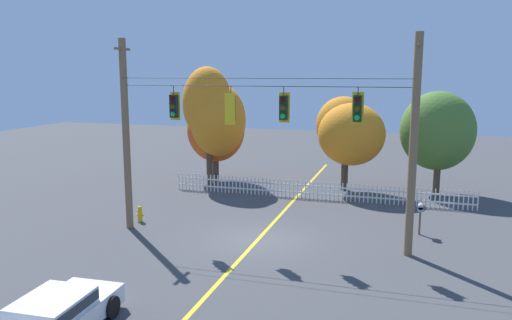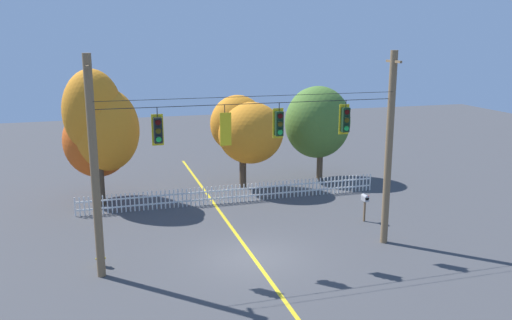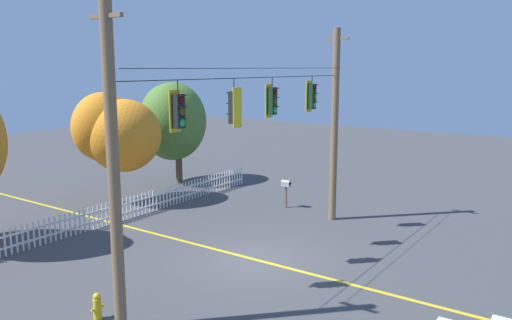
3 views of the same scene
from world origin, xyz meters
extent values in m
plane|color=#424244|center=(0.00, 0.00, 0.00)|extent=(80.00, 80.00, 0.00)
cube|color=gold|center=(0.00, 0.00, 0.00)|extent=(0.16, 36.00, 0.01)
cylinder|color=brown|center=(-5.94, 0.00, 4.12)|extent=(0.31, 0.31, 8.24)
cylinder|color=brown|center=(5.94, 0.00, 4.12)|extent=(0.31, 0.31, 8.24)
cube|color=brown|center=(-5.94, 0.00, 7.79)|extent=(0.10, 1.10, 0.10)
cube|color=brown|center=(5.94, 0.00, 7.79)|extent=(0.10, 1.10, 0.10)
cylinder|color=black|center=(0.00, 0.00, 6.29)|extent=(11.69, 0.02, 0.02)
cylinder|color=black|center=(0.00, -0.25, 6.60)|extent=(11.69, 0.02, 0.02)
cylinder|color=black|center=(-3.63, 0.00, 6.10)|extent=(0.03, 0.03, 0.38)
cube|color=yellow|center=(-3.63, 0.13, 5.44)|extent=(0.43, 0.02, 1.16)
cube|color=black|center=(-3.63, 0.00, 5.44)|extent=(0.30, 0.24, 0.94)
cylinder|color=#410706|center=(-3.63, -0.14, 5.75)|extent=(0.20, 0.03, 0.20)
cube|color=black|center=(-3.63, -0.18, 5.87)|extent=(0.22, 0.12, 0.06)
cylinder|color=#463B09|center=(-3.63, -0.14, 5.44)|extent=(0.20, 0.03, 0.20)
cube|color=black|center=(-3.63, -0.18, 5.55)|extent=(0.22, 0.12, 0.06)
cylinder|color=green|center=(-3.63, -0.14, 5.12)|extent=(0.20, 0.03, 0.20)
cube|color=black|center=(-3.63, -0.18, 5.24)|extent=(0.22, 0.12, 0.06)
cylinder|color=black|center=(-1.11, 0.00, 6.09)|extent=(0.03, 0.03, 0.40)
cube|color=yellow|center=(-1.11, -0.13, 5.38)|extent=(0.43, 0.02, 1.25)
cube|color=black|center=(-1.11, 0.00, 5.38)|extent=(0.30, 0.24, 1.01)
cylinder|color=#410706|center=(-1.11, 0.14, 5.72)|extent=(0.20, 0.03, 0.20)
cube|color=black|center=(-1.11, 0.18, 5.83)|extent=(0.22, 0.12, 0.06)
cylinder|color=#463B09|center=(-1.11, 0.14, 5.38)|extent=(0.20, 0.03, 0.20)
cube|color=black|center=(-1.11, 0.18, 5.50)|extent=(0.22, 0.12, 0.06)
cylinder|color=green|center=(-1.11, 0.14, 5.04)|extent=(0.20, 0.03, 0.20)
cube|color=black|center=(-1.11, 0.18, 5.16)|extent=(0.22, 0.12, 0.06)
cylinder|color=black|center=(1.05, 0.00, 6.12)|extent=(0.03, 0.03, 0.34)
cube|color=yellow|center=(1.05, 0.13, 5.47)|extent=(0.43, 0.02, 1.18)
cube|color=black|center=(1.05, 0.00, 5.47)|extent=(0.30, 0.24, 0.95)
cylinder|color=#410706|center=(1.05, -0.14, 5.79)|extent=(0.20, 0.03, 0.20)
cube|color=black|center=(1.05, -0.18, 5.90)|extent=(0.22, 0.12, 0.06)
cylinder|color=#463B09|center=(1.05, -0.14, 5.47)|extent=(0.20, 0.03, 0.20)
cube|color=black|center=(1.05, -0.18, 5.59)|extent=(0.22, 0.12, 0.06)
cylinder|color=green|center=(1.05, -0.14, 5.16)|extent=(0.20, 0.03, 0.20)
cube|color=black|center=(1.05, -0.18, 5.27)|extent=(0.22, 0.12, 0.06)
cylinder|color=black|center=(3.88, 0.00, 6.14)|extent=(0.03, 0.03, 0.30)
cube|color=yellow|center=(3.88, 0.13, 5.50)|extent=(0.43, 0.02, 1.23)
cube|color=black|center=(3.88, 0.00, 5.50)|extent=(0.30, 0.24, 0.99)
cylinder|color=#410706|center=(3.88, -0.14, 5.83)|extent=(0.20, 0.03, 0.20)
cube|color=black|center=(3.88, -0.18, 5.94)|extent=(0.22, 0.12, 0.06)
cylinder|color=#463B09|center=(3.88, -0.14, 5.50)|extent=(0.20, 0.03, 0.20)
cube|color=black|center=(3.88, -0.18, 5.61)|extent=(0.22, 0.12, 0.06)
cylinder|color=green|center=(3.88, -0.14, 5.17)|extent=(0.20, 0.03, 0.20)
cube|color=black|center=(3.88, -0.18, 5.28)|extent=(0.22, 0.12, 0.06)
cube|color=white|center=(-4.83, 7.43, 0.49)|extent=(0.06, 0.04, 0.99)
cube|color=white|center=(-4.61, 7.43, 0.49)|extent=(0.06, 0.04, 0.99)
cube|color=white|center=(-4.39, 7.43, 0.49)|extent=(0.06, 0.04, 0.99)
cube|color=white|center=(-4.16, 7.43, 0.49)|extent=(0.06, 0.04, 0.99)
cube|color=white|center=(-3.94, 7.43, 0.49)|extent=(0.06, 0.04, 0.99)
cube|color=white|center=(-3.72, 7.43, 0.49)|extent=(0.06, 0.04, 0.99)
cube|color=white|center=(-3.49, 7.43, 0.49)|extent=(0.06, 0.04, 0.99)
cube|color=white|center=(-3.27, 7.43, 0.49)|extent=(0.06, 0.04, 0.99)
cube|color=white|center=(-3.05, 7.43, 0.49)|extent=(0.06, 0.04, 0.99)
cube|color=white|center=(-2.82, 7.43, 0.49)|extent=(0.06, 0.04, 0.99)
cube|color=white|center=(-2.60, 7.43, 0.49)|extent=(0.06, 0.04, 0.99)
cube|color=white|center=(-2.38, 7.43, 0.49)|extent=(0.06, 0.04, 0.99)
cube|color=white|center=(-2.15, 7.43, 0.49)|extent=(0.06, 0.04, 0.99)
cube|color=white|center=(-1.93, 7.43, 0.49)|extent=(0.06, 0.04, 0.99)
cube|color=white|center=(-1.71, 7.43, 0.49)|extent=(0.06, 0.04, 0.99)
cube|color=white|center=(-1.48, 7.43, 0.49)|extent=(0.06, 0.04, 0.99)
cube|color=white|center=(-1.26, 7.43, 0.49)|extent=(0.06, 0.04, 0.99)
cube|color=white|center=(-1.03, 7.43, 0.49)|extent=(0.06, 0.04, 0.99)
cube|color=white|center=(-0.81, 7.43, 0.49)|extent=(0.06, 0.04, 0.99)
cube|color=white|center=(-0.59, 7.43, 0.49)|extent=(0.06, 0.04, 0.99)
cube|color=white|center=(-0.36, 7.43, 0.49)|extent=(0.06, 0.04, 0.99)
cube|color=white|center=(-0.14, 7.43, 0.49)|extent=(0.06, 0.04, 0.99)
cube|color=white|center=(0.08, 7.43, 0.49)|extent=(0.06, 0.04, 0.99)
cube|color=white|center=(0.31, 7.43, 0.49)|extent=(0.06, 0.04, 0.99)
cube|color=white|center=(0.53, 7.43, 0.49)|extent=(0.06, 0.04, 0.99)
cube|color=white|center=(0.75, 7.43, 0.49)|extent=(0.06, 0.04, 0.99)
cube|color=white|center=(0.98, 7.43, 0.49)|extent=(0.06, 0.04, 0.99)
cube|color=white|center=(1.20, 7.43, 0.49)|extent=(0.06, 0.04, 0.99)
cube|color=white|center=(1.42, 7.43, 0.49)|extent=(0.06, 0.04, 0.99)
cube|color=white|center=(1.65, 7.43, 0.49)|extent=(0.06, 0.04, 0.99)
cube|color=white|center=(1.87, 7.43, 0.49)|extent=(0.06, 0.04, 0.99)
cube|color=white|center=(2.09, 7.43, 0.49)|extent=(0.06, 0.04, 0.99)
cube|color=white|center=(2.32, 7.43, 0.49)|extent=(0.06, 0.04, 0.99)
cube|color=white|center=(2.54, 7.43, 0.49)|extent=(0.06, 0.04, 0.99)
cube|color=white|center=(2.76, 7.43, 0.49)|extent=(0.06, 0.04, 0.99)
cube|color=white|center=(2.99, 7.43, 0.49)|extent=(0.06, 0.04, 0.99)
cube|color=white|center=(3.21, 7.43, 0.49)|extent=(0.06, 0.04, 0.99)
cube|color=white|center=(3.43, 7.43, 0.49)|extent=(0.06, 0.04, 0.99)
cube|color=white|center=(3.66, 7.43, 0.49)|extent=(0.06, 0.04, 0.99)
cube|color=white|center=(3.88, 7.43, 0.49)|extent=(0.06, 0.04, 0.99)
cube|color=white|center=(4.10, 7.43, 0.49)|extent=(0.06, 0.04, 0.99)
cube|color=white|center=(4.33, 7.43, 0.49)|extent=(0.06, 0.04, 0.99)
cube|color=white|center=(4.55, 7.43, 0.49)|extent=(0.06, 0.04, 0.99)
cube|color=white|center=(4.77, 7.43, 0.49)|extent=(0.06, 0.04, 0.99)
cube|color=white|center=(5.00, 7.43, 0.49)|extent=(0.06, 0.04, 0.99)
cube|color=white|center=(5.22, 7.43, 0.49)|extent=(0.06, 0.04, 0.99)
cube|color=white|center=(5.44, 7.43, 0.49)|extent=(0.06, 0.04, 0.99)
cube|color=white|center=(5.67, 7.43, 0.49)|extent=(0.06, 0.04, 0.99)
cube|color=white|center=(5.89, 7.43, 0.49)|extent=(0.06, 0.04, 0.99)
cube|color=white|center=(6.11, 7.43, 0.49)|extent=(0.06, 0.04, 0.99)
cube|color=white|center=(6.34, 7.43, 0.49)|extent=(0.06, 0.04, 0.99)
cube|color=white|center=(6.56, 7.43, 0.49)|extent=(0.06, 0.04, 0.99)
cube|color=white|center=(6.78, 7.43, 0.49)|extent=(0.06, 0.04, 0.99)
cube|color=white|center=(7.01, 7.43, 0.49)|extent=(0.06, 0.04, 0.99)
cube|color=white|center=(7.23, 7.43, 0.49)|extent=(0.06, 0.04, 0.99)
cube|color=white|center=(7.45, 7.43, 0.49)|extent=(0.06, 0.04, 0.99)
cube|color=white|center=(7.68, 7.43, 0.49)|extent=(0.06, 0.04, 0.99)
cube|color=white|center=(7.90, 7.43, 0.49)|extent=(0.06, 0.04, 0.99)
cube|color=white|center=(8.12, 7.43, 0.49)|extent=(0.06, 0.04, 0.99)
cube|color=white|center=(8.35, 7.43, 0.49)|extent=(0.06, 0.04, 0.99)
cube|color=white|center=(8.57, 7.43, 0.49)|extent=(0.06, 0.04, 0.99)
cube|color=white|center=(8.79, 7.43, 0.49)|extent=(0.06, 0.04, 0.99)
cube|color=white|center=(9.02, 7.43, 0.49)|extent=(0.06, 0.04, 0.99)
cube|color=white|center=(9.24, 7.43, 0.49)|extent=(0.06, 0.04, 0.99)
cube|color=white|center=(1.09, 7.46, 0.30)|extent=(16.31, 0.03, 0.08)
cube|color=white|center=(1.09, 7.46, 0.71)|extent=(16.31, 0.03, 0.08)
cylinder|color=#473828|center=(2.30, 10.06, 1.19)|extent=(0.40, 0.40, 2.38)
ellipsoid|color=orange|center=(2.67, 9.65, 3.35)|extent=(3.79, 3.32, 3.55)
ellipsoid|color=orange|center=(2.10, 10.47, 3.78)|extent=(3.21, 2.61, 3.35)
cylinder|color=brown|center=(7.42, 10.61, 1.12)|extent=(0.37, 0.37, 2.24)
ellipsoid|color=#4C752D|center=(7.32, 10.86, 3.58)|extent=(4.13, 3.49, 4.45)
ellipsoid|color=#4C752D|center=(7.08, 11.04, 3.82)|extent=(3.28, 2.99, 3.78)
cylinder|color=gold|center=(-5.96, 0.92, 0.29)|extent=(0.22, 0.22, 0.58)
sphere|color=gold|center=(-5.96, 0.92, 0.65)|extent=(0.20, 0.20, 0.20)
cylinder|color=gold|center=(-6.11, 0.92, 0.32)|extent=(0.08, 0.08, 0.08)
cylinder|color=gold|center=(-5.81, 0.92, 0.32)|extent=(0.08, 0.08, 0.08)
cube|color=brown|center=(6.40, 2.69, 0.51)|extent=(0.08, 0.08, 1.03)
cube|color=#99999E|center=(6.40, 2.69, 1.14)|extent=(0.22, 0.44, 0.20)
cylinder|color=#99999E|center=(6.40, 2.69, 1.24)|extent=(0.22, 0.44, 0.22)
cube|color=red|center=(6.53, 2.59, 1.25)|extent=(0.02, 0.08, 0.12)
camera|label=1|loc=(5.71, -19.10, 6.83)|focal=35.41mm
camera|label=2|loc=(-5.75, -19.71, 8.86)|focal=37.97mm
camera|label=3|loc=(-13.99, -9.89, 6.63)|focal=36.22mm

